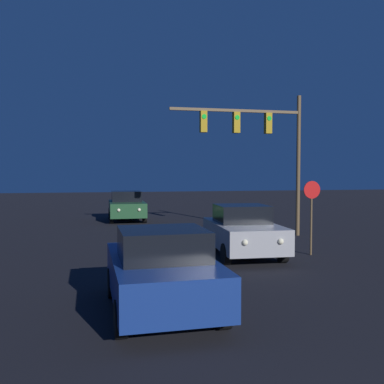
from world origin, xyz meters
The scene contains 5 objects.
car_near centered at (-1.63, 7.18, 0.85)m, with size 2.13×4.14×1.73m.
car_mid centered at (1.91, 12.39, 0.85)m, with size 2.19×4.16×1.73m.
car_far centered at (-1.31, 23.84, 0.85)m, with size 2.05×4.10×1.73m.
traffic_signal_mast centered at (4.13, 16.37, 4.32)m, with size 5.94×0.30×6.25m.
stop_sign centered at (4.25, 12.04, 1.73)m, with size 0.60×0.07×2.55m.
Camera 1 is at (-2.85, -1.37, 2.86)m, focal length 40.00 mm.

